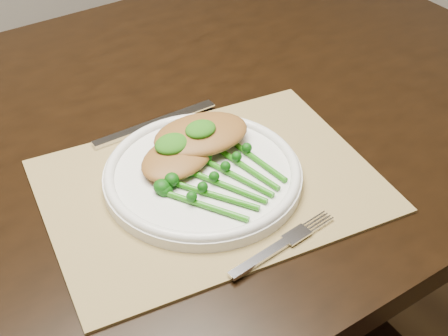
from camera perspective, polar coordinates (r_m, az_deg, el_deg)
dining_table at (r=1.22m, az=-8.65°, el=-12.03°), size 1.66×1.00×0.75m
placemat at (r=0.87m, az=-1.24°, el=-1.60°), size 0.51×0.42×0.00m
dinner_plate at (r=0.86m, az=-1.96°, el=-0.52°), size 0.28×0.28×0.02m
knife at (r=0.97m, az=-7.36°, el=3.69°), size 0.21×0.03×0.01m
fork at (r=0.79m, az=5.94°, el=-6.57°), size 0.17×0.02×0.01m
chicken_fillet_left at (r=0.87m, az=-4.24°, el=1.04°), size 0.14×0.11×0.02m
chicken_fillet_right at (r=0.90m, az=-2.11°, el=3.10°), size 0.16×0.12×0.03m
pesto_dollop_left at (r=0.87m, az=-4.75°, el=2.21°), size 0.05×0.04×0.02m
pesto_dollop_right at (r=0.88m, az=-2.16°, el=3.57°), size 0.05×0.04×0.02m
broccolini_bundle at (r=0.84m, az=0.66°, el=-1.20°), size 0.18×0.19×0.04m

